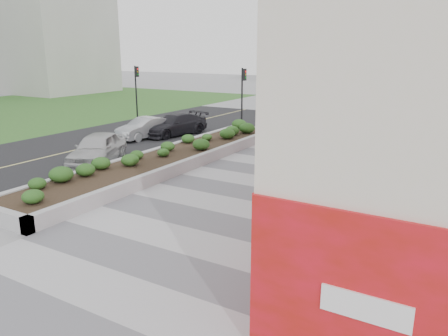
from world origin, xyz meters
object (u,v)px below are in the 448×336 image
(traffic_signal_near, at_px, (243,89))
(traffic_signal_far, at_px, (136,85))
(skateboarder, at_px, (291,166))
(planter, at_px, (171,156))
(car_dark, at_px, (175,125))
(car_silver, at_px, (145,128))
(car_white, at_px, (97,148))

(traffic_signal_near, height_order, traffic_signal_far, same)
(skateboarder, bearing_deg, planter, 177.26)
(skateboarder, height_order, car_dark, skateboarder)
(traffic_signal_far, xyz_separation_m, skateboarder, (17.16, -10.13, -1.95))
(skateboarder, xyz_separation_m, car_silver, (-11.63, 4.53, -0.16))
(planter, height_order, traffic_signal_far, traffic_signal_far)
(traffic_signal_near, bearing_deg, car_dark, -122.37)
(traffic_signal_far, xyz_separation_m, car_white, (7.75, -11.67, -2.01))
(traffic_signal_far, distance_m, skateboarder, 20.03)
(planter, height_order, car_silver, car_silver)
(planter, bearing_deg, car_white, -152.24)
(planter, bearing_deg, car_dark, 125.47)
(car_white, bearing_deg, car_dark, 74.48)
(car_white, distance_m, car_silver, 6.46)
(skateboarder, relative_size, car_white, 0.36)
(planter, relative_size, traffic_signal_far, 4.29)
(traffic_signal_near, xyz_separation_m, car_white, (-1.45, -12.17, -2.01))
(skateboarder, bearing_deg, car_silver, 157.23)
(car_silver, bearing_deg, traffic_signal_near, 65.88)
(traffic_signal_far, bearing_deg, car_white, -56.40)
(planter, bearing_deg, car_silver, 140.84)
(traffic_signal_far, relative_size, skateboarder, 2.63)
(skateboarder, bearing_deg, car_dark, 147.70)
(traffic_signal_far, relative_size, car_dark, 0.89)
(traffic_signal_near, relative_size, traffic_signal_far, 1.00)
(car_white, height_order, car_silver, car_white)
(traffic_signal_near, height_order, car_silver, traffic_signal_near)
(planter, relative_size, skateboarder, 11.26)
(traffic_signal_far, height_order, skateboarder, traffic_signal_far)
(planter, height_order, car_white, car_white)
(car_white, bearing_deg, planter, 3.16)
(planter, distance_m, traffic_signal_near, 10.90)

